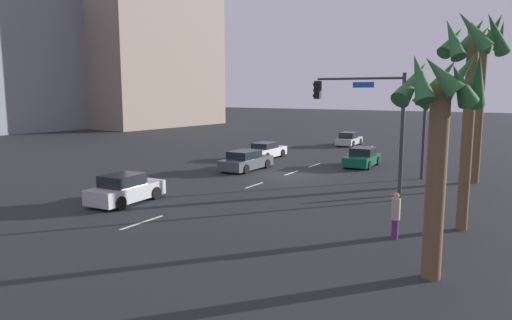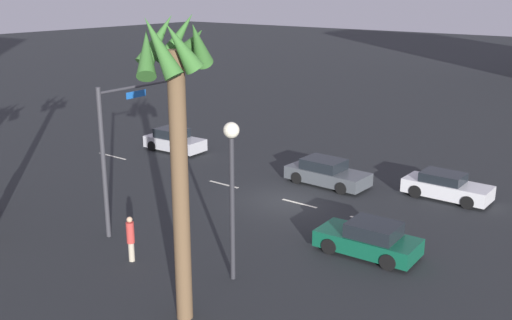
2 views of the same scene
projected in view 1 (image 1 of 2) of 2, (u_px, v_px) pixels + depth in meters
ground_plane at (286, 175)px, 30.54m from camera, size 220.00×220.00×0.00m
lane_stripe_0 at (370, 147)px, 45.80m from camera, size 2.12×0.14×0.01m
lane_stripe_1 at (352, 153)px, 41.45m from camera, size 2.04×0.14×0.01m
lane_stripe_2 at (315, 165)px, 34.42m from camera, size 2.13×0.14×0.01m
lane_stripe_3 at (291, 173)px, 31.15m from camera, size 1.99×0.14×0.01m
lane_stripe_4 at (254, 185)px, 27.05m from camera, size 1.97×0.14×0.01m
lane_stripe_5 at (142, 222)px, 19.36m from camera, size 2.46×0.14×0.01m
car_0 at (362, 158)px, 33.96m from camera, size 4.05×2.03×1.37m
car_1 at (266, 151)px, 38.19m from camera, size 4.21×1.81×1.30m
car_2 at (246, 161)px, 32.35m from camera, size 4.47×2.03×1.37m
car_3 at (349, 139)px, 47.18m from camera, size 4.23×1.92×1.38m
car_4 at (125, 189)px, 22.76m from camera, size 4.05×1.95×1.45m
traffic_signal at (371, 114)px, 23.48m from camera, size 0.46×4.87×6.36m
streetlamp at (425, 114)px, 28.49m from camera, size 0.56×0.56×5.80m
pedestrian_0 at (431, 175)px, 24.90m from camera, size 0.39×0.39×1.82m
pedestrian_1 at (396, 214)px, 17.07m from camera, size 0.45×0.45×1.77m
palm_tree_0 at (482, 67)px, 26.89m from camera, size 2.46×2.63×9.58m
palm_tree_1 at (471, 68)px, 17.40m from camera, size 2.47×2.67×8.46m
palm_tree_2 at (441, 116)px, 13.00m from camera, size 2.50×2.63×6.73m
building_1 at (154, 52)px, 73.40m from camera, size 22.79×12.72×23.44m
building_2 at (20, 64)px, 65.41m from camera, size 17.45×14.49×18.64m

